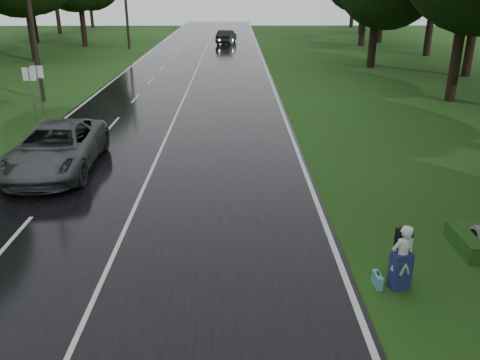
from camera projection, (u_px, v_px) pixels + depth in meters
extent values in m
plane|color=#214915|center=(104.00, 277.00, 11.81)|extent=(160.00, 160.00, 0.00)
cube|color=black|center=(184.00, 99.00, 30.39)|extent=(12.00, 140.00, 0.04)
cube|color=silver|center=(184.00, 98.00, 30.38)|extent=(0.12, 140.00, 0.01)
imported|color=#474A4C|center=(56.00, 148.00, 18.32)|extent=(3.09, 6.30, 1.72)
imported|color=black|center=(226.00, 37.00, 58.87)|extent=(2.50, 4.96, 1.56)
imported|color=silver|center=(402.00, 257.00, 11.12)|extent=(0.67, 0.53, 1.61)
cube|color=navy|center=(400.00, 271.00, 11.25)|extent=(0.52, 0.41, 0.90)
cube|color=black|center=(404.00, 239.00, 11.20)|extent=(0.40, 0.28, 0.52)
cube|color=teal|center=(377.00, 280.00, 11.42)|extent=(0.15, 0.46, 0.32)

